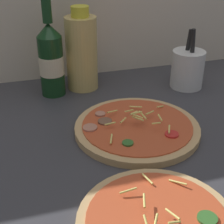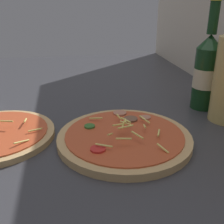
# 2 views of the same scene
# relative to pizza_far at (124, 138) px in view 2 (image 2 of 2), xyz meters

# --- Properties ---
(counter_slab) EXTENTS (1.60, 0.90, 0.03)m
(counter_slab) POSITION_rel_pizza_far_xyz_m (-0.11, -0.08, -0.02)
(counter_slab) COLOR #38383D
(counter_slab) RESTS_ON ground
(pizza_far) EXTENTS (0.28, 0.28, 0.05)m
(pizza_far) POSITION_rel_pizza_far_xyz_m (0.00, 0.00, 0.00)
(pizza_far) COLOR tan
(pizza_far) RESTS_ON counter_slab
(beer_bottle) EXTENTS (0.07, 0.07, 0.28)m
(beer_bottle) POSITION_rel_pizza_far_xyz_m (-0.15, 0.25, 0.09)
(beer_bottle) COLOR #143819
(beer_bottle) RESTS_ON counter_slab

